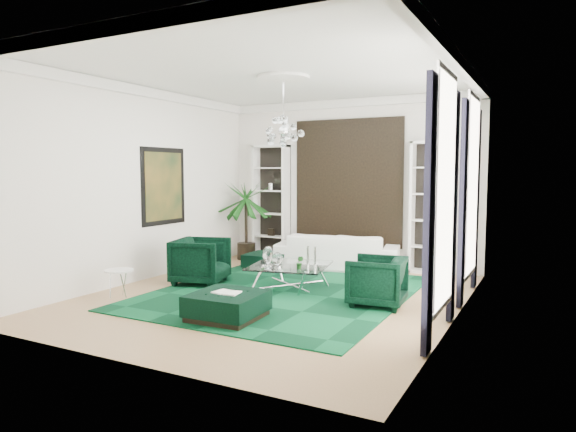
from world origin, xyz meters
The scene contains 30 objects.
floor centered at (0.00, 0.00, -0.01)m, with size 6.00×7.00×0.02m, color tan.
ceiling centered at (0.00, 0.00, 3.81)m, with size 6.00×7.00×0.02m, color white.
wall_back centered at (0.00, 3.51, 1.90)m, with size 6.00×0.02×3.80m, color white.
wall_front centered at (0.00, -3.51, 1.90)m, with size 6.00×0.02×3.80m, color white.
wall_left centered at (-3.01, 0.00, 1.90)m, with size 0.02×7.00×3.80m, color white.
wall_right centered at (3.01, 0.00, 1.90)m, with size 0.02×7.00×3.80m, color white.
crown_molding centered at (0.00, 0.00, 3.70)m, with size 6.00×7.00×0.18m, color white, non-canonical shape.
ceiling_medallion centered at (0.00, 0.30, 3.77)m, with size 0.90×0.90×0.05m, color white.
tapestry centered at (0.00, 3.46, 1.90)m, with size 2.50×0.06×2.80m, color black.
shelving_left centered at (-1.95, 3.31, 1.40)m, with size 0.90×0.38×2.80m, color white, non-canonical shape.
shelving_right centered at (1.95, 3.31, 1.40)m, with size 0.90×0.38×2.80m, color white, non-canonical shape.
painting centered at (-2.97, 0.60, 1.85)m, with size 0.04×1.30×1.60m, color black.
window_near centered at (2.99, -0.90, 1.90)m, with size 0.03×1.10×2.90m, color white.
curtain_near_a centered at (2.96, -1.68, 1.65)m, with size 0.07×0.30×3.25m, color black.
curtain_near_b centered at (2.96, -0.12, 1.65)m, with size 0.07×0.30×3.25m, color black.
window_far centered at (2.99, 1.50, 1.90)m, with size 0.03×1.10×2.90m, color white.
curtain_far_a centered at (2.96, 0.72, 1.65)m, with size 0.07×0.30×3.25m, color black.
curtain_far_b centered at (2.96, 2.28, 1.65)m, with size 0.07×0.30×3.25m, color black.
rug centered at (0.00, 0.30, 0.01)m, with size 4.20×5.00×0.02m, color black.
sofa centered at (0.00, 2.85, 0.39)m, with size 2.68×1.05×0.78m, color white.
armchair_left centered at (-1.75, 0.20, 0.44)m, with size 0.94×0.97×0.88m, color black.
armchair_right centered at (1.75, 0.20, 0.40)m, with size 0.86×0.88×0.80m, color black.
coffee_table centered at (0.00, 0.55, 0.23)m, with size 1.34×1.34×0.46m, color white, non-canonical shape.
ottoman_side centered at (-1.35, 2.00, 0.18)m, with size 0.81×0.81×0.36m, color black.
ottoman_front centered at (0.05, -1.55, 0.20)m, with size 0.98×0.98×0.39m, color black.
book centered at (0.05, -1.55, 0.41)m, with size 0.40×0.26×0.03m, color white.
side_table centered at (-2.35, -1.30, 0.23)m, with size 0.48×0.48×0.47m, color white.
palm centered at (-2.45, 2.95, 1.22)m, with size 1.52×1.52×2.44m, color #154E16, non-canonical shape.
chandelier centered at (0.00, 0.30, 2.85)m, with size 0.74×0.74×0.66m, color white, non-canonical shape.
table_plant centered at (0.34, 0.27, 0.58)m, with size 0.13×0.10×0.23m, color #154E16.
Camera 1 is at (4.23, -7.65, 2.16)m, focal length 32.00 mm.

